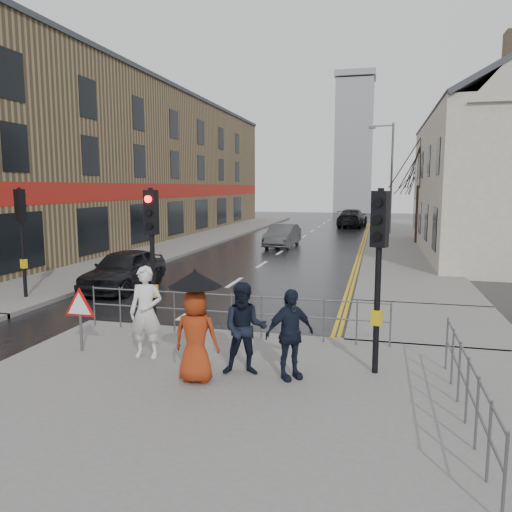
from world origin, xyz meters
The scene contains 23 objects.
ground centered at (0.00, 0.00, 0.00)m, with size 120.00×120.00×0.00m, color black.
near_pavement centered at (3.00, -3.50, 0.07)m, with size 10.00×9.00×0.14m, color #605E5B.
left_pavement centered at (-6.50, 23.00, 0.07)m, with size 4.00×44.00×0.14m, color #605E5B.
right_pavement centered at (6.50, 25.00, 0.07)m, with size 4.00×40.00×0.14m, color #605E5B.
pavement_bridge_right centered at (6.50, 3.00, 0.07)m, with size 4.00×4.20×0.14m, color #605E5B.
building_left_terrace centered at (-12.00, 22.00, 5.00)m, with size 8.00×42.00×10.00m, color olive.
church_tower centered at (1.50, 62.00, 9.00)m, with size 5.00×5.00×18.00m, color gray.
traffic_signal_near_left centered at (0.20, 0.20, 2.46)m, with size 0.28×0.27×3.40m.
traffic_signal_near_right centered at (5.20, -1.00, 2.46)m, with size 0.34×0.33×3.40m.
traffic_signal_far_left centered at (-5.50, 3.00, 2.46)m, with size 0.34×0.33×3.40m.
guard_railing_front centered at (1.95, 0.60, 0.86)m, with size 7.14×0.04×1.00m.
guard_railing_side centered at (6.50, -2.75, 0.84)m, with size 0.04×4.54×1.00m.
warning_sign centered at (-0.80, -1.21, 1.04)m, with size 0.80×0.07×1.35m.
street_lamp centered at (5.82, 28.00, 4.71)m, with size 1.83×0.25×8.00m.
tree_near centered at (7.50, 22.00, 5.14)m, with size 2.40×2.40×6.58m.
tree_far centered at (8.00, 30.00, 4.42)m, with size 2.40×2.40×5.64m.
pedestrian_a centered at (0.70, -1.21, 1.07)m, with size 0.68×0.44×1.86m, color silver.
pedestrian_b centered at (2.87, -1.64, 1.00)m, with size 0.83×0.65×1.71m, color black.
pedestrian_with_umbrella centered at (2.13, -2.18, 1.24)m, with size 0.96×0.96×1.99m.
pedestrian_d centered at (3.70, -1.65, 0.96)m, with size 0.96×0.40×1.64m, color black.
car_parked centered at (-3.41, 5.42, 0.70)m, with size 1.65×4.11×1.40m, color black.
car_mid centered at (-0.37, 19.01, 0.68)m, with size 1.44×4.13×1.36m, color #3D3F41.
car_far centered at (2.89, 35.26, 0.80)m, with size 2.23×5.48×1.59m, color black.
Camera 1 is at (5.17, -10.15, 3.56)m, focal length 35.00 mm.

